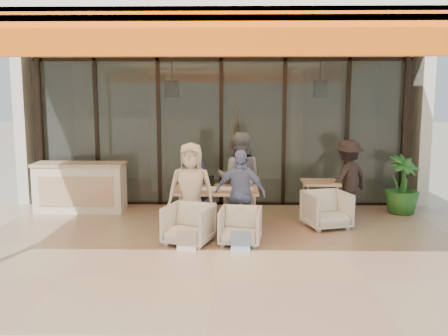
# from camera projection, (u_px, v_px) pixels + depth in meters

# --- Properties ---
(ground) EXTENTS (70.00, 70.00, 0.00)m
(ground) POSITION_uv_depth(u_px,v_px,m) (217.00, 247.00, 8.03)
(ground) COLOR #C6B293
(ground) RESTS_ON ground
(terrace_floor) EXTENTS (8.00, 6.00, 0.01)m
(terrace_floor) POSITION_uv_depth(u_px,v_px,m) (217.00, 246.00, 8.03)
(terrace_floor) COLOR tan
(terrace_floor) RESTS_ON ground
(terrace_structure) EXTENTS (8.00, 6.00, 3.40)m
(terrace_structure) POSITION_uv_depth(u_px,v_px,m) (216.00, 38.00, 7.29)
(terrace_structure) COLOR silver
(terrace_structure) RESTS_ON ground
(glass_storefront) EXTENTS (8.08, 0.10, 3.20)m
(glass_storefront) POSITION_uv_depth(u_px,v_px,m) (221.00, 133.00, 10.76)
(glass_storefront) COLOR #9EADA3
(glass_storefront) RESTS_ON ground
(interior_block) EXTENTS (9.05, 3.62, 3.52)m
(interior_block) POSITION_uv_depth(u_px,v_px,m) (224.00, 102.00, 12.95)
(interior_block) COLOR silver
(interior_block) RESTS_ON ground
(host_counter) EXTENTS (1.85, 0.65, 1.04)m
(host_counter) POSITION_uv_depth(u_px,v_px,m) (80.00, 187.00, 10.28)
(host_counter) COLOR silver
(host_counter) RESTS_ON ground
(dining_table) EXTENTS (1.50, 0.90, 0.93)m
(dining_table) POSITION_uv_depth(u_px,v_px,m) (216.00, 192.00, 9.00)
(dining_table) COLOR tan
(dining_table) RESTS_ON ground
(chair_far_left) EXTENTS (0.78, 0.74, 0.72)m
(chair_far_left) POSITION_uv_depth(u_px,v_px,m) (197.00, 198.00, 9.99)
(chair_far_left) COLOR silver
(chair_far_left) RESTS_ON ground
(chair_far_right) EXTENTS (0.64, 0.60, 0.62)m
(chair_far_right) POSITION_uv_depth(u_px,v_px,m) (239.00, 201.00, 9.98)
(chair_far_right) COLOR silver
(chair_far_right) RESTS_ON ground
(chair_near_left) EXTENTS (0.88, 0.85, 0.73)m
(chair_near_left) POSITION_uv_depth(u_px,v_px,m) (189.00, 223.00, 8.11)
(chair_near_left) COLOR silver
(chair_near_left) RESTS_ON ground
(chair_near_right) EXTENTS (0.73, 0.69, 0.68)m
(chair_near_right) POSITION_uv_depth(u_px,v_px,m) (240.00, 224.00, 8.10)
(chair_near_right) COLOR silver
(chair_near_right) RESTS_ON ground
(diner_navy) EXTENTS (0.65, 0.54, 1.53)m
(diner_navy) POSITION_uv_depth(u_px,v_px,m) (195.00, 183.00, 9.43)
(diner_navy) COLOR #1A1F39
(diner_navy) RESTS_ON ground
(diner_grey) EXTENTS (0.90, 0.74, 1.74)m
(diner_grey) POSITION_uv_depth(u_px,v_px,m) (239.00, 178.00, 9.40)
(diner_grey) COLOR slate
(diner_grey) RESTS_ON ground
(diner_cream) EXTENTS (0.82, 0.55, 1.63)m
(diner_cream) POSITION_uv_depth(u_px,v_px,m) (191.00, 190.00, 8.54)
(diner_cream) COLOR beige
(diner_cream) RESTS_ON ground
(diner_periwinkle) EXTENTS (0.95, 0.57, 1.51)m
(diner_periwinkle) POSITION_uv_depth(u_px,v_px,m) (240.00, 193.00, 8.53)
(diner_periwinkle) COLOR #697AB0
(diner_periwinkle) RESTS_ON ground
(tote_bag_cream) EXTENTS (0.30, 0.10, 0.34)m
(tote_bag_cream) POSITION_uv_depth(u_px,v_px,m) (186.00, 241.00, 7.74)
(tote_bag_cream) COLOR silver
(tote_bag_cream) RESTS_ON ground
(tote_bag_blue) EXTENTS (0.30, 0.10, 0.34)m
(tote_bag_blue) POSITION_uv_depth(u_px,v_px,m) (241.00, 242.00, 7.73)
(tote_bag_blue) COLOR #99BFD8
(tote_bag_blue) RESTS_ON ground
(side_table) EXTENTS (0.70, 0.70, 0.74)m
(side_table) POSITION_uv_depth(u_px,v_px,m) (320.00, 187.00, 9.77)
(side_table) COLOR tan
(side_table) RESTS_ON ground
(side_chair) EXTENTS (0.90, 0.87, 0.76)m
(side_chair) POSITION_uv_depth(u_px,v_px,m) (327.00, 208.00, 9.07)
(side_chair) COLOR silver
(side_chair) RESTS_ON ground
(standing_woman) EXTENTS (1.15, 1.06, 1.55)m
(standing_woman) POSITION_uv_depth(u_px,v_px,m) (348.00, 179.00, 9.84)
(standing_woman) COLOR black
(standing_woman) RESTS_ON ground
(potted_palm) EXTENTS (0.91, 0.91, 1.21)m
(potted_palm) POSITION_uv_depth(u_px,v_px,m) (402.00, 185.00, 10.09)
(potted_palm) COLOR #1E5919
(potted_palm) RESTS_ON ground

